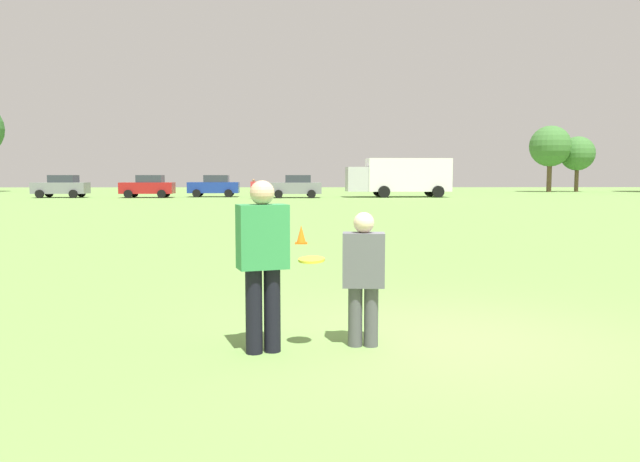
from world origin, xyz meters
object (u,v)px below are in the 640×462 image
at_px(parked_car_mid_right, 295,186).
at_px(frisbee, 311,260).
at_px(parked_car_mid_left, 148,186).
at_px(bystander_sideline_watcher, 254,188).
at_px(traffic_cone, 301,235).
at_px(player_thrower, 263,257).
at_px(player_defender, 363,272).
at_px(parked_car_center, 214,186).
at_px(parked_car_near_left, 61,186).
at_px(box_truck, 400,176).

bearing_deg(parked_car_mid_right, frisbee, -88.74).
height_order(parked_car_mid_left, bystander_sideline_watcher, parked_car_mid_left).
relative_size(traffic_cone, bystander_sideline_watcher, 0.31).
relative_size(player_thrower, player_defender, 1.23).
relative_size(player_defender, bystander_sideline_watcher, 0.92).
distance_m(traffic_cone, parked_car_center, 36.18).
height_order(player_thrower, parked_car_mid_left, parked_car_mid_left).
height_order(player_thrower, frisbee, player_thrower).
bearing_deg(parked_car_center, frisbee, -80.24).
bearing_deg(parked_car_near_left, frisbee, -65.53).
xyz_separation_m(parked_car_mid_left, bystander_sideline_watcher, (8.77, -2.95, -0.06)).
xyz_separation_m(player_thrower, parked_car_near_left, (-19.39, 43.74, -0.05)).
bearing_deg(player_thrower, frisbee, 8.64).
bearing_deg(parked_car_near_left, parked_car_center, 7.07).
distance_m(player_thrower, parked_car_center, 45.83).
bearing_deg(parked_car_mid_right, box_truck, 8.32).
relative_size(parked_car_mid_right, box_truck, 0.50).
bearing_deg(bystander_sideline_watcher, traffic_cone, -82.78).
distance_m(player_defender, parked_car_mid_right, 42.89).
height_order(traffic_cone, parked_car_center, parked_car_center).
bearing_deg(parked_car_mid_left, parked_car_center, 18.10).
relative_size(parked_car_center, parked_car_mid_right, 1.00).
distance_m(parked_car_mid_left, box_truck, 20.60).
xyz_separation_m(player_thrower, traffic_cone, (0.30, 9.87, -0.75)).
distance_m(parked_car_near_left, parked_car_mid_right, 18.94).
xyz_separation_m(parked_car_center, parked_car_mid_right, (6.83, -2.18, 0.00)).
height_order(parked_car_center, bystander_sideline_watcher, parked_car_center).
bearing_deg(player_defender, box_truck, 80.78).
bearing_deg(parked_car_mid_right, parked_car_center, 162.32).
relative_size(player_thrower, bystander_sideline_watcher, 1.13).
distance_m(parked_car_mid_right, box_truck, 8.78).
bearing_deg(player_thrower, parked_car_mid_left, 105.85).
relative_size(player_thrower, parked_car_mid_right, 0.41).
height_order(parked_car_near_left, parked_car_mid_left, same).
bearing_deg(box_truck, parked_car_center, 176.63).
bearing_deg(bystander_sideline_watcher, player_defender, -83.47).
bearing_deg(box_truck, bystander_sideline_watcher, -162.58).
bearing_deg(box_truck, parked_car_mid_right, -171.68).
relative_size(traffic_cone, parked_car_center, 0.11).
relative_size(parked_car_near_left, bystander_sideline_watcher, 2.79).
relative_size(traffic_cone, box_truck, 0.06).
xyz_separation_m(player_thrower, parked_car_mid_left, (-12.37, 43.58, -0.05)).
height_order(traffic_cone, box_truck, box_truck).
bearing_deg(parked_car_mid_right, parked_car_mid_left, 177.53).
height_order(frisbee, parked_car_near_left, parked_car_near_left).
bearing_deg(frisbee, parked_car_near_left, 114.47).
height_order(parked_car_center, parked_car_mid_right, same).
distance_m(player_defender, parked_car_near_left, 48.09).
bearing_deg(player_defender, player_thrower, -168.75).
xyz_separation_m(parked_car_mid_left, parked_car_mid_right, (11.92, -0.51, 0.00)).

